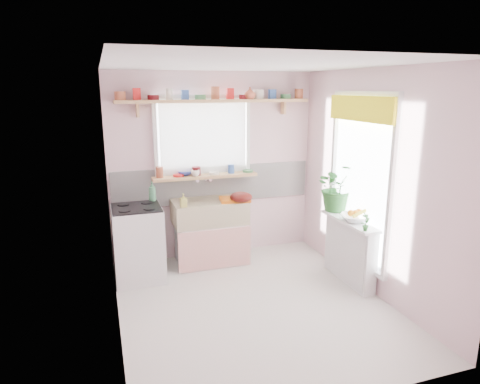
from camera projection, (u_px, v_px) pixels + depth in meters
name	position (u px, v px, depth m)	size (l,w,h in m)	color
room	(280.00, 163.00, 5.30)	(3.20, 3.20, 3.20)	silver
sink_unit	(210.00, 231.00, 5.68)	(0.95, 0.65, 1.11)	white
cooker	(138.00, 243.00, 5.16)	(0.58, 0.58, 0.93)	white
radiator_ledge	(350.00, 250.00, 5.12)	(0.22, 0.95, 0.78)	white
windowsill	(205.00, 176.00, 5.68)	(1.40, 0.22, 0.04)	tan
pine_shelf	(215.00, 101.00, 5.48)	(2.52, 0.24, 0.04)	tan
shelf_crockery	(214.00, 95.00, 5.46)	(2.47, 0.11, 0.12)	#A55133
sill_crockery	(202.00, 171.00, 5.65)	(1.35, 0.11, 0.12)	#A55133
dish_tray	(235.00, 199.00, 5.57)	(0.38, 0.29, 0.04)	orange
colander	(241.00, 197.00, 5.50)	(0.29, 0.29, 0.13)	#4F100D
jade_plant	(338.00, 187.00, 5.34)	(0.55, 0.47, 0.61)	#266027
fruit_bowl	(355.00, 218.00, 4.95)	(0.33, 0.33, 0.08)	white
herb_pot	(366.00, 222.00, 4.61)	(0.11, 0.07, 0.21)	#286428
soap_bottle_sink	(183.00, 200.00, 5.26)	(0.08, 0.08, 0.17)	#CAC65A
sill_cup	(195.00, 173.00, 5.57)	(0.11, 0.11, 0.09)	white
sill_bowl	(185.00, 173.00, 5.64)	(0.19, 0.19, 0.06)	#384DB8
shelf_vase	(250.00, 93.00, 5.54)	(0.15, 0.15, 0.15)	#B25236
cooker_bottle	(152.00, 191.00, 5.29)	(0.09, 0.10, 0.25)	#418257
fruit	(356.00, 213.00, 4.94)	(0.20, 0.14, 0.10)	orange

